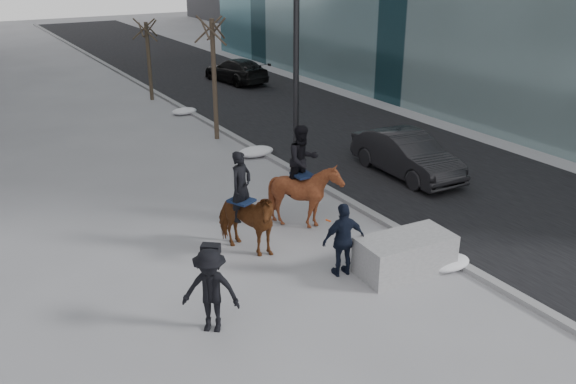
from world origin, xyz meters
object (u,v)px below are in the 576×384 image
car_near (407,154)px  mounted_right (305,187)px  mounted_left (244,216)px  planter (405,254)px

car_near → mounted_right: bearing=-159.8°
mounted_left → car_near: bearing=17.2°
car_near → mounted_right: size_ratio=1.56×
mounted_left → mounted_right: 2.15m
mounted_left → mounted_right: mounted_right is taller
mounted_left → mounted_right: size_ratio=0.92×
car_near → mounted_left: bearing=-160.8°
mounted_right → mounted_left: bearing=-165.3°
planter → car_near: bearing=48.9°
mounted_right → car_near: bearing=18.3°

